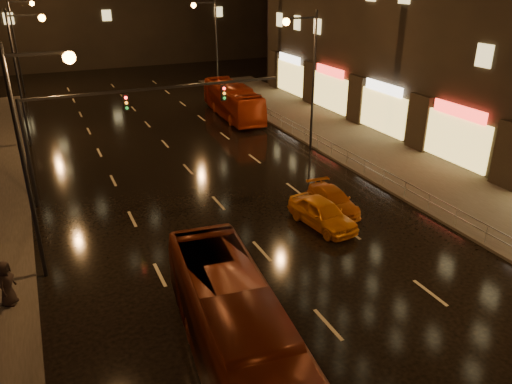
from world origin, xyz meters
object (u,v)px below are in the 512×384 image
taxi_near (322,213)px  pedestrian_c (6,283)px  bus_curb (233,101)px  bus_red (239,338)px  taxi_far (333,200)px

taxi_near → pedestrian_c: 15.03m
taxi_near → bus_curb: bearing=72.5°
bus_red → taxi_near: size_ratio=2.61×
taxi_far → pedestrian_c: size_ratio=2.15×
bus_red → taxi_far: size_ratio=2.76×
bus_curb → pedestrian_c: size_ratio=5.62×
bus_curb → pedestrian_c: (-18.86, -23.09, -0.39)m
bus_curb → taxi_near: bus_curb is taller
bus_curb → taxi_far: bearing=-92.8°
bus_red → bus_curb: size_ratio=1.05×
bus_red → pedestrian_c: bearing=139.6°
bus_red → bus_curb: 32.60m
taxi_far → bus_red: bearing=-131.7°
bus_red → taxi_near: bearing=51.1°
bus_curb → taxi_far: bus_curb is taller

